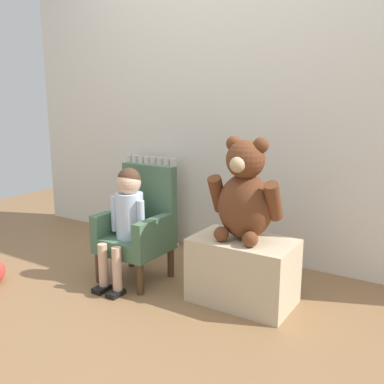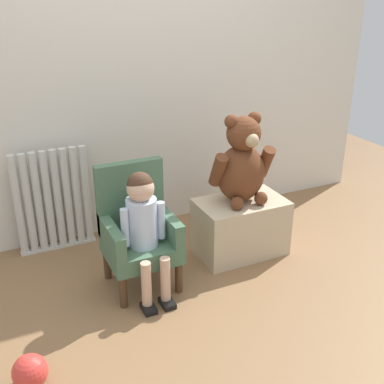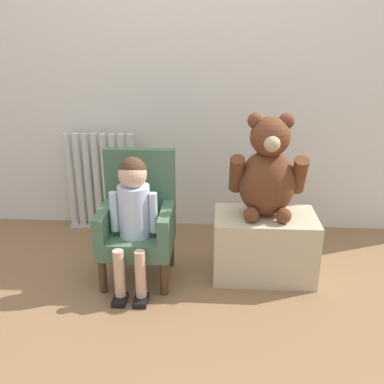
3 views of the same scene
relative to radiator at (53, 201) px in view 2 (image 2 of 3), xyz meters
The scene contains 8 objects.
ground_plane 1.31m from the radiator, 60.92° to the right, with size 6.00×6.00×0.00m, color olive.
back_wall 1.06m from the radiator, 11.47° to the left, with size 3.80×0.05×2.40m, color silver.
radiator is the anchor object (origin of this frame).
child_armchair 0.71m from the radiator, 58.62° to the right, with size 0.40×0.38×0.72m.
child_figure 0.81m from the radiator, 62.80° to the right, with size 0.25×0.35×0.73m.
low_bench 1.23m from the radiator, 27.69° to the right, with size 0.57×0.35×0.37m, color #C9B592.
large_teddy_bear 1.24m from the radiator, 27.30° to the right, with size 0.41×0.29×0.57m.
toy_ball 1.26m from the radiator, 106.16° to the right, with size 0.16×0.16×0.16m, color #E03B34.
Camera 2 is at (-1.00, -1.84, 1.65)m, focal length 45.00 mm.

